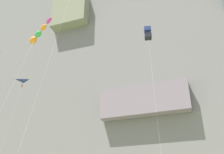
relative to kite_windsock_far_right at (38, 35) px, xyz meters
The scene contains 4 objects.
cliff_face 39.74m from the kite_windsock_far_right, 75.22° to the left, with size 180.00×27.73×73.50m.
kite_windsock_far_right is the anchor object (origin of this frame).
kite_box_mid_left 15.44m from the kite_windsock_far_right, 16.67° to the left, with size 1.74×4.07×25.31m.
kite_delta_near_cliff 10.68m from the kite_windsock_far_right, 134.63° to the left, with size 2.46×3.34×21.15m.
Camera 1 is at (10.21, 3.20, 1.93)m, focal length 42.44 mm.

